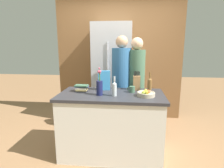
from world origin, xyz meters
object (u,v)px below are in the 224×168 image
at_px(coffee_mug, 132,89).
at_px(refrigerator, 112,74).
at_px(flower_vase, 99,86).
at_px(bottle_oil, 150,84).
at_px(knife_block, 137,83).
at_px(fruit_bowl, 146,94).
at_px(cereal_box, 104,80).
at_px(person_in_blue, 136,82).
at_px(bottle_vinegar, 114,88).
at_px(book_stack, 82,88).
at_px(person_at_sink, 121,81).

bearing_deg(coffee_mug, refrigerator, 109.91).
height_order(flower_vase, coffee_mug, flower_vase).
bearing_deg(bottle_oil, knife_block, 159.12).
distance_m(fruit_bowl, cereal_box, 0.69).
relative_size(cereal_box, person_in_blue, 0.17).
distance_m(bottle_vinegar, person_in_blue, 0.79).
bearing_deg(bottle_vinegar, book_stack, 158.84).
bearing_deg(bottle_vinegar, refrigerator, 96.98).
distance_m(knife_block, flower_vase, 0.62).
bearing_deg(refrigerator, coffee_mug, -70.09).
bearing_deg(cereal_box, knife_block, 6.21).
bearing_deg(flower_vase, bottle_oil, 22.06).
bearing_deg(person_at_sink, person_in_blue, 15.92).
bearing_deg(coffee_mug, person_at_sink, 109.42).
distance_m(book_stack, bottle_vinegar, 0.54).
xyz_separation_m(fruit_bowl, person_in_blue, (-0.12, 0.70, 0.03)).
bearing_deg(flower_vase, knife_block, 34.81).
bearing_deg(fruit_bowl, person_in_blue, 99.58).
bearing_deg(book_stack, person_at_sink, 43.86).
distance_m(knife_block, bottle_oil, 0.20).
xyz_separation_m(refrigerator, knife_block, (0.47, -0.94, 0.03)).
relative_size(bottle_vinegar, person_in_blue, 0.16).
bearing_deg(person_in_blue, flower_vase, -130.49).
distance_m(bottle_oil, person_in_blue, 0.47).
relative_size(coffee_mug, book_stack, 0.56).
height_order(knife_block, bottle_vinegar, knife_block).
relative_size(fruit_bowl, person_in_blue, 0.14).
height_order(flower_vase, bottle_oil, flower_vase).
relative_size(coffee_mug, bottle_vinegar, 0.44).
height_order(flower_vase, person_in_blue, person_in_blue).
height_order(coffee_mug, bottle_oil, bottle_oil).
bearing_deg(refrigerator, flower_vase, -92.02).
bearing_deg(person_at_sink, knife_block, -37.84).
height_order(refrigerator, bottle_oil, refrigerator).
relative_size(person_at_sink, person_in_blue, 1.02).
bearing_deg(knife_block, coffee_mug, -114.67).
bearing_deg(cereal_box, refrigerator, 88.46).
distance_m(flower_vase, cereal_box, 0.30).
relative_size(refrigerator, person_in_blue, 1.17).
xyz_separation_m(flower_vase, coffee_mug, (0.44, 0.20, -0.08)).
distance_m(coffee_mug, bottle_vinegar, 0.33).
bearing_deg(knife_block, cereal_box, -173.79).
bearing_deg(cereal_box, bottle_oil, -1.54).
xyz_separation_m(knife_block, book_stack, (-0.81, -0.18, -0.06)).
bearing_deg(person_at_sink, fruit_bowl, -45.40).
relative_size(knife_block, person_in_blue, 0.17).
xyz_separation_m(knife_block, coffee_mug, (-0.07, -0.16, -0.07)).
distance_m(refrigerator, fruit_bowl, 1.41).
relative_size(book_stack, person_at_sink, 0.12).
xyz_separation_m(bottle_oil, bottle_vinegar, (-0.50, -0.30, -0.01)).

